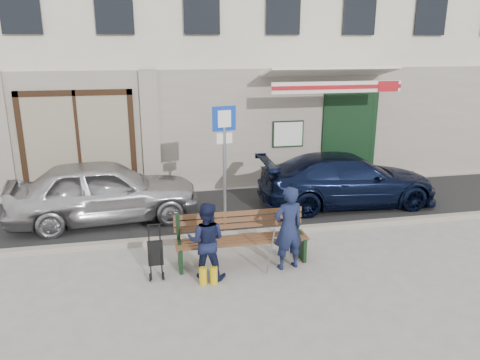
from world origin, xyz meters
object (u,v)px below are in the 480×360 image
object	(u,v)px
car_silver	(104,191)
man	(288,228)
parking_sign	(224,150)
stroller	(155,254)
bench	(239,239)
car_navy	(347,180)
woman	(206,241)

from	to	relation	value
car_silver	man	bearing A→B (deg)	-137.66
parking_sign	stroller	world-z (taller)	parking_sign
bench	man	xyz separation A→B (m)	(0.80, -0.36, 0.30)
car_navy	man	bearing A→B (deg)	142.75
car_navy	man	xyz separation A→B (m)	(-2.44, -2.97, 0.12)
woman	car_silver	bearing A→B (deg)	-40.40
car_silver	bench	world-z (taller)	car_silver
car_silver	stroller	world-z (taller)	car_silver
man	stroller	distance (m)	2.33
car_silver	man	xyz separation A→B (m)	(3.32, -3.03, 0.06)
bench	stroller	bearing A→B (deg)	-172.53
car_silver	woman	bearing A→B (deg)	-154.11
car_navy	woman	distance (m)	4.93
car_navy	woman	bearing A→B (deg)	130.07
woman	car_navy	bearing A→B (deg)	-123.55
car_silver	parking_sign	bearing A→B (deg)	-120.65
car_silver	bench	xyz separation A→B (m)	(2.52, -2.67, -0.24)
bench	woman	bearing A→B (deg)	-147.11
woman	bench	bearing A→B (deg)	-128.63
car_navy	parking_sign	bearing A→B (deg)	111.40
car_navy	bench	size ratio (longest dim) A/B	1.82
woman	stroller	world-z (taller)	woman
parking_sign	bench	bearing A→B (deg)	-101.91
man	stroller	xyz separation A→B (m)	(-2.30, 0.17, -0.36)
car_silver	man	size ratio (longest dim) A/B	2.72
car_silver	stroller	xyz separation A→B (m)	(1.02, -2.87, -0.30)
car_navy	man	distance (m)	3.85
parking_sign	woman	size ratio (longest dim) A/B	1.98
parking_sign	woman	world-z (taller)	parking_sign
bench	car_navy	bearing A→B (deg)	38.92
woman	stroller	xyz separation A→B (m)	(-0.85, 0.23, -0.27)
car_navy	bench	xyz separation A→B (m)	(-3.23, -2.61, -0.17)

